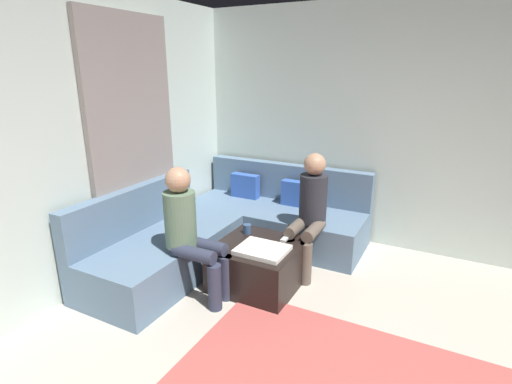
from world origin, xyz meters
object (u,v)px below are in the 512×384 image
at_px(sectional_couch, 231,229).
at_px(coffee_mug, 247,229).
at_px(ottoman, 258,265).
at_px(person_on_couch_back, 310,208).
at_px(game_remote, 286,238).
at_px(person_on_couch_side, 190,229).

xyz_separation_m(sectional_couch, coffee_mug, (0.38, -0.30, 0.19)).
height_order(ottoman, person_on_couch_back, person_on_couch_back).
height_order(ottoman, game_remote, game_remote).
height_order(sectional_couch, person_on_couch_side, person_on_couch_side).
bearing_deg(game_remote, person_on_couch_side, -133.53).
xyz_separation_m(sectional_couch, game_remote, (0.78, -0.26, 0.15)).
xyz_separation_m(sectional_couch, person_on_couch_side, (0.15, -0.92, 0.38)).
bearing_deg(sectional_couch, coffee_mug, -38.32).
relative_size(game_remote, person_on_couch_side, 0.12).
bearing_deg(coffee_mug, game_remote, 5.71).
xyz_separation_m(ottoman, game_remote, (0.18, 0.22, 0.22)).
height_order(coffee_mug, game_remote, coffee_mug).
bearing_deg(person_on_couch_side, person_on_couch_back, 142.50).
bearing_deg(person_on_couch_side, coffee_mug, 159.75).
distance_m(sectional_couch, game_remote, 0.83).
distance_m(sectional_couch, person_on_couch_side, 1.01).
bearing_deg(sectional_couch, person_on_couch_back, 3.51).
distance_m(coffee_mug, person_on_couch_back, 0.66).
height_order(ottoman, person_on_couch_side, person_on_couch_side).
relative_size(sectional_couch, coffee_mug, 26.84).
xyz_separation_m(sectional_couch, ottoman, (0.60, -0.48, -0.07)).
bearing_deg(sectional_couch, person_on_couch_side, -80.89).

